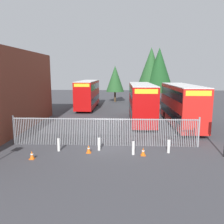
% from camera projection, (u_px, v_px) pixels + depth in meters
% --- Properties ---
extents(ground_plane, '(100.00, 100.00, 0.00)m').
position_uv_depth(ground_plane, '(114.00, 123.00, 25.87)').
color(ground_plane, '#3D3D42').
extents(palisade_fence, '(14.69, 0.14, 2.35)m').
position_uv_depth(palisade_fence, '(104.00, 131.00, 17.82)').
color(palisade_fence, gray).
rests_on(palisade_fence, ground).
extents(double_decker_bus_near_gate, '(2.54, 10.81, 4.42)m').
position_uv_depth(double_decker_bus_near_gate, '(181.00, 103.00, 24.41)').
color(double_decker_bus_near_gate, red).
rests_on(double_decker_bus_near_gate, ground).
extents(double_decker_bus_behind_fence_left, '(2.54, 10.81, 4.42)m').
position_uv_depth(double_decker_bus_behind_fence_left, '(141.00, 101.00, 26.34)').
color(double_decker_bus_behind_fence_left, '#B70C0C').
rests_on(double_decker_bus_behind_fence_left, ground).
extents(double_decker_bus_behind_fence_right, '(2.54, 10.81, 4.42)m').
position_uv_depth(double_decker_bus_behind_fence_right, '(88.00, 93.00, 36.46)').
color(double_decker_bus_behind_fence_right, '#B70C0C').
rests_on(double_decker_bus_behind_fence_right, ground).
extents(bollard_near_left, '(0.20, 0.20, 0.95)m').
position_uv_depth(bollard_near_left, '(59.00, 145.00, 16.66)').
color(bollard_near_left, silver).
rests_on(bollard_near_left, ground).
extents(bollard_center_front, '(0.20, 0.20, 0.95)m').
position_uv_depth(bollard_center_front, '(99.00, 144.00, 16.81)').
color(bollard_center_front, silver).
rests_on(bollard_center_front, ground).
extents(bollard_near_right, '(0.20, 0.20, 0.95)m').
position_uv_depth(bollard_near_right, '(133.00, 148.00, 15.93)').
color(bollard_near_right, silver).
rests_on(bollard_near_right, ground).
extents(bollard_far_right, '(0.20, 0.20, 0.95)m').
position_uv_depth(bollard_far_right, '(169.00, 146.00, 16.30)').
color(bollard_far_right, silver).
rests_on(bollard_far_right, ground).
extents(traffic_cone_by_gate, '(0.34, 0.34, 0.59)m').
position_uv_depth(traffic_cone_by_gate, '(32.00, 155.00, 15.12)').
color(traffic_cone_by_gate, orange).
rests_on(traffic_cone_by_gate, ground).
extents(traffic_cone_mid_forecourt, '(0.34, 0.34, 0.59)m').
position_uv_depth(traffic_cone_mid_forecourt, '(143.00, 152.00, 15.77)').
color(traffic_cone_mid_forecourt, orange).
rests_on(traffic_cone_mid_forecourt, ground).
extents(traffic_cone_near_kerb, '(0.34, 0.34, 0.59)m').
position_uv_depth(traffic_cone_near_kerb, '(89.00, 149.00, 16.30)').
color(traffic_cone_near_kerb, orange).
rests_on(traffic_cone_near_kerb, ground).
extents(tree_tall_back, '(5.60, 5.60, 10.16)m').
position_uv_depth(tree_tall_back, '(151.00, 70.00, 41.05)').
color(tree_tall_back, '#4C3823').
rests_on(tree_tall_back, ground).
extents(tree_short_side, '(5.39, 5.39, 9.99)m').
position_uv_depth(tree_short_side, '(159.00, 70.00, 40.04)').
color(tree_short_side, '#4C3823').
rests_on(tree_short_side, ground).
extents(tree_mid_row, '(3.52, 3.52, 7.05)m').
position_uv_depth(tree_mid_row, '(115.00, 79.00, 44.34)').
color(tree_mid_row, '#4C3823').
rests_on(tree_mid_row, ground).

